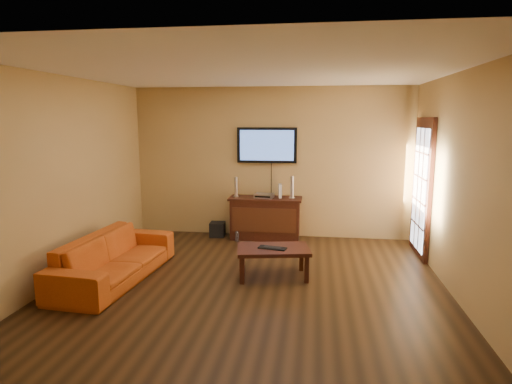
% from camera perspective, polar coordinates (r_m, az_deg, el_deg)
% --- Properties ---
extents(ground_plane, '(5.00, 5.00, 0.00)m').
position_cam_1_polar(ground_plane, '(5.66, -0.80, -12.43)').
color(ground_plane, black).
rests_on(ground_plane, ground).
extents(room_walls, '(5.00, 5.00, 5.00)m').
position_cam_1_polar(room_walls, '(5.88, 0.09, 5.36)').
color(room_walls, tan).
rests_on(room_walls, ground).
extents(french_door, '(0.07, 1.02, 2.22)m').
position_cam_1_polar(french_door, '(7.16, 21.22, 0.35)').
color(french_door, black).
rests_on(french_door, ground).
extents(media_console, '(1.29, 0.49, 0.75)m').
position_cam_1_polar(media_console, '(7.68, 1.25, -3.48)').
color(media_console, black).
rests_on(media_console, ground).
extents(television, '(1.07, 0.08, 0.63)m').
position_cam_1_polar(television, '(7.70, 1.47, 6.25)').
color(television, black).
rests_on(television, ground).
extents(coffee_table, '(1.06, 0.75, 0.41)m').
position_cam_1_polar(coffee_table, '(5.86, 2.31, -7.97)').
color(coffee_table, black).
rests_on(coffee_table, ground).
extents(sofa, '(0.76, 2.11, 0.81)m').
position_cam_1_polar(sofa, '(6.06, -18.36, -7.37)').
color(sofa, '#BA4C14').
rests_on(sofa, ground).
extents(speaker_left, '(0.10, 0.10, 0.36)m').
position_cam_1_polar(speaker_left, '(7.67, -2.68, 0.58)').
color(speaker_left, silver).
rests_on(speaker_left, media_console).
extents(speaker_right, '(0.11, 0.11, 0.39)m').
position_cam_1_polar(speaker_right, '(7.56, 4.83, 0.53)').
color(speaker_right, silver).
rests_on(speaker_right, media_console).
extents(av_receiver, '(0.36, 0.28, 0.07)m').
position_cam_1_polar(av_receiver, '(7.59, 1.10, -0.49)').
color(av_receiver, silver).
rests_on(av_receiver, media_console).
extents(game_console, '(0.08, 0.18, 0.24)m').
position_cam_1_polar(game_console, '(7.59, 3.22, 0.15)').
color(game_console, white).
rests_on(game_console, media_console).
extents(subwoofer, '(0.28, 0.28, 0.26)m').
position_cam_1_polar(subwoofer, '(7.92, -5.16, -4.96)').
color(subwoofer, black).
rests_on(subwoofer, ground).
extents(bottle, '(0.07, 0.07, 0.19)m').
position_cam_1_polar(bottle, '(7.55, -2.54, -5.99)').
color(bottle, white).
rests_on(bottle, ground).
extents(keyboard, '(0.40, 0.22, 0.02)m').
position_cam_1_polar(keyboard, '(5.80, 2.20, -7.45)').
color(keyboard, black).
rests_on(keyboard, coffee_table).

